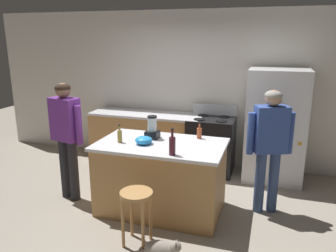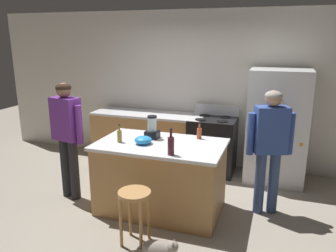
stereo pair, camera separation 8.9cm
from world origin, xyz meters
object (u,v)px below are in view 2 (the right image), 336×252
object	(u,v)px
mixing_bowl	(143,140)
kitchen_island	(161,177)
refrigerator	(277,127)
bottle_vinegar	(120,136)
stove_range	(212,145)
bar_stool	(135,203)
bottle_wine	(171,145)
person_by_island_left	(67,130)
blender_appliance	(152,129)
bottle_cooking_sauce	(199,133)
person_by_sink_right	(270,141)
cat	(160,249)

from	to	relation	value
mixing_bowl	kitchen_island	bearing A→B (deg)	26.14
refrigerator	bottle_vinegar	world-z (taller)	refrigerator
kitchen_island	bottle_vinegar	distance (m)	0.76
stove_range	bar_stool	bearing A→B (deg)	-99.43
bar_stool	bottle_wine	xyz separation A→B (m)	(0.27, 0.43, 0.56)
person_by_island_left	bar_stool	distance (m)	1.60
kitchen_island	person_by_island_left	size ratio (longest dim) A/B	0.98
blender_appliance	bottle_vinegar	distance (m)	0.45
bottle_wine	mixing_bowl	distance (m)	0.54
refrigerator	bottle_cooking_sauce	distance (m)	1.51
bar_stool	mixing_bowl	distance (m)	0.88
stove_range	person_by_island_left	xyz separation A→B (m)	(-1.72, -1.60, 0.53)
bottle_cooking_sauce	mixing_bowl	world-z (taller)	bottle_cooking_sauce
blender_appliance	bottle_vinegar	world-z (taller)	blender_appliance
person_by_sink_right	mixing_bowl	xyz separation A→B (m)	(-1.52, -0.48, 0.00)
cat	mixing_bowl	distance (m)	1.36
bar_stool	bottle_wine	size ratio (longest dim) A/B	1.98
stove_range	bottle_cooking_sauce	bearing A→B (deg)	-87.87
blender_appliance	bottle_vinegar	bearing A→B (deg)	-138.62
refrigerator	stove_range	xyz separation A→B (m)	(-1.01, 0.02, -0.41)
person_by_island_left	bottle_vinegar	distance (m)	0.83
stove_range	person_by_sink_right	xyz separation A→B (m)	(0.95, -1.14, 0.50)
person_by_island_left	blender_appliance	bearing A→B (deg)	11.78
bottle_vinegar	person_by_island_left	bearing A→B (deg)	176.42
kitchen_island	stove_range	size ratio (longest dim) A/B	1.46
person_by_sink_right	bar_stool	distance (m)	1.85
refrigerator	bottle_vinegar	size ratio (longest dim) A/B	7.54
bottle_cooking_sauce	mixing_bowl	size ratio (longest dim) A/B	0.98
person_by_sink_right	bottle_wine	distance (m)	1.30
bottle_wine	mixing_bowl	world-z (taller)	bottle_wine
kitchen_island	stove_range	bearing A→B (deg)	76.12
bottle_cooking_sauce	bottle_wine	size ratio (longest dim) A/B	0.68
cat	bottle_wine	world-z (taller)	bottle_wine
blender_appliance	mixing_bowl	world-z (taller)	blender_appliance
bar_stool	blender_appliance	distance (m)	1.14
stove_range	bar_stool	distance (m)	2.36
stove_range	bottle_vinegar	distance (m)	1.95
person_by_island_left	refrigerator	bearing A→B (deg)	29.91
person_by_island_left	cat	bearing A→B (deg)	-28.17
stove_range	blender_appliance	xyz separation A→B (m)	(-0.55, -1.36, 0.58)
kitchen_island	cat	bearing A→B (deg)	-70.60
refrigerator	blender_appliance	distance (m)	2.06
bar_stool	bottle_cooking_sauce	xyz separation A→B (m)	(0.43, 1.15, 0.52)
mixing_bowl	bottle_cooking_sauce	bearing A→B (deg)	35.96
bar_stool	cat	distance (m)	0.55
person_by_island_left	bottle_wine	bearing A→B (deg)	-10.52
person_by_sink_right	cat	world-z (taller)	person_by_sink_right
person_by_island_left	bar_stool	bearing A→B (deg)	-28.59
person_by_sink_right	bottle_cooking_sauce	world-z (taller)	person_by_sink_right
blender_appliance	mixing_bowl	xyz separation A→B (m)	(-0.02, -0.27, -0.08)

